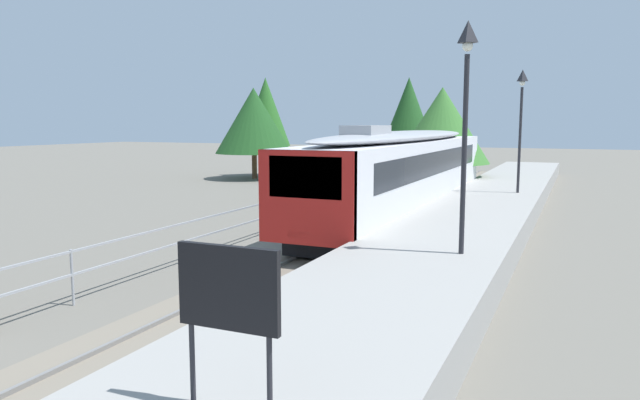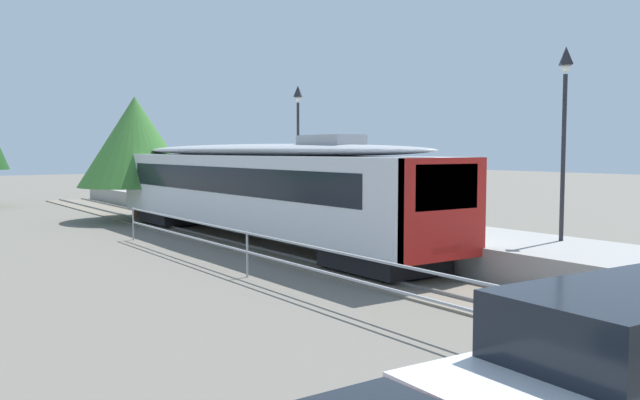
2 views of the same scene
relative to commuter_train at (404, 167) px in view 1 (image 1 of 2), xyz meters
name	(u,v)px [view 1 (image 1 of 2)]	position (x,y,z in m)	size (l,w,h in m)	color
ground_plane	(291,231)	(-3.00, -4.50, -2.15)	(160.00, 160.00, 0.00)	#6B665B
track_rails	(368,236)	(0.00, -4.50, -2.11)	(3.20, 60.00, 0.14)	slate
commuter_train	(404,167)	(0.00, 0.00, 0.00)	(2.82, 19.50, 3.74)	silver
station_platform	(462,231)	(3.25, -4.50, -1.70)	(3.90, 60.00, 0.90)	#999691
platform_lamp_mid_platform	(466,94)	(4.21, -9.92, 2.48)	(0.34, 0.34, 5.35)	#232328
platform_lamp_far_end	(521,108)	(4.21, 3.53, 2.48)	(0.34, 0.34, 5.35)	#232328
platform_notice_board	(228,294)	(3.37, -18.68, 0.04)	(1.20, 0.08, 1.80)	#232328
carpark_fence	(72,265)	(-3.30, -14.50, -1.24)	(0.06, 36.06, 1.25)	#9EA0A5
tree_behind_carpark	(442,125)	(-0.72, 10.41, 1.68)	(5.50, 5.50, 6.00)	brown
tree_behind_station_far	(266,112)	(-14.93, 15.25, 2.62)	(3.63, 3.63, 7.30)	brown
tree_distant_left	(254,121)	(-14.66, 13.00, 1.98)	(5.50, 5.50, 6.44)	brown
tree_distant_centre	(409,111)	(-6.19, 23.13, 2.77)	(4.05, 4.05, 7.61)	brown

